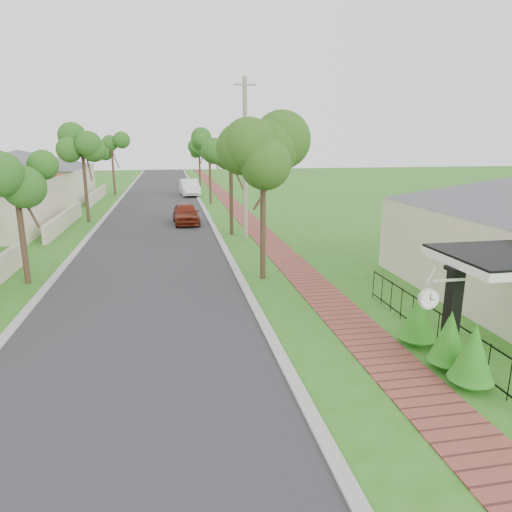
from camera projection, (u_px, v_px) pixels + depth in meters
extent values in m
plane|color=#316919|center=(257.00, 362.00, 11.34)|extent=(160.00, 160.00, 0.00)
cube|color=#28282B|center=(156.00, 225.00, 29.87)|extent=(7.00, 120.00, 0.02)
cube|color=#9E9E99|center=(211.00, 223.00, 30.52)|extent=(0.30, 120.00, 0.10)
cube|color=#9E9E99|center=(97.00, 227.00, 29.22)|extent=(0.30, 120.00, 0.10)
cube|color=brown|center=(249.00, 222.00, 30.98)|extent=(1.50, 120.00, 0.03)
cube|color=white|center=(507.00, 260.00, 10.78)|extent=(2.90, 2.60, 0.20)
cube|color=black|center=(508.00, 254.00, 10.75)|extent=(2.90, 2.60, 0.06)
cube|color=black|center=(451.00, 317.00, 10.88)|extent=(0.30, 0.30, 2.52)
cube|color=black|center=(446.00, 361.00, 11.16)|extent=(0.48, 0.48, 0.24)
cube|color=black|center=(457.00, 269.00, 10.59)|extent=(0.42, 0.42, 0.10)
cube|color=black|center=(440.00, 313.00, 11.98)|extent=(0.03, 8.00, 0.03)
cube|color=black|center=(437.00, 341.00, 12.17)|extent=(0.03, 8.00, 0.03)
cylinder|color=black|center=(510.00, 379.00, 9.54)|extent=(0.02, 0.02, 1.00)
cylinder|color=black|center=(488.00, 364.00, 10.18)|extent=(0.02, 0.02, 1.00)
cylinder|color=black|center=(470.00, 351.00, 10.82)|extent=(0.02, 0.02, 1.00)
cylinder|color=black|center=(453.00, 340.00, 11.45)|extent=(0.02, 0.02, 1.00)
cylinder|color=black|center=(438.00, 329.00, 12.09)|extent=(0.02, 0.02, 1.00)
cylinder|color=black|center=(425.00, 320.00, 12.72)|extent=(0.02, 0.02, 1.00)
cylinder|color=black|center=(412.00, 311.00, 13.36)|extent=(0.02, 0.02, 1.00)
cylinder|color=black|center=(401.00, 303.00, 13.99)|extent=(0.02, 0.02, 1.00)
cylinder|color=black|center=(391.00, 296.00, 14.63)|extent=(0.02, 0.02, 1.00)
cylinder|color=black|center=(382.00, 290.00, 15.26)|extent=(0.02, 0.02, 1.00)
cylinder|color=black|center=(373.00, 284.00, 15.90)|extent=(0.02, 0.02, 1.00)
cylinder|color=#382619|center=(231.00, 196.00, 26.30)|extent=(0.22, 0.22, 4.55)
sphere|color=#1D5416|center=(231.00, 153.00, 25.71)|extent=(1.70, 1.70, 1.70)
cylinder|color=#382619|center=(210.00, 175.00, 39.60)|extent=(0.22, 0.22, 4.90)
sphere|color=#1D5416|center=(209.00, 145.00, 38.96)|extent=(1.70, 1.70, 1.70)
cylinder|color=#382619|center=(200.00, 170.00, 53.03)|extent=(0.22, 0.22, 4.20)
sphere|color=#1D5416|center=(199.00, 150.00, 52.48)|extent=(1.70, 1.70, 1.70)
cylinder|color=#382619|center=(22.00, 234.00, 17.16)|extent=(0.22, 0.22, 3.85)
sphere|color=#1D5416|center=(15.00, 180.00, 16.66)|extent=(1.60, 1.60, 1.60)
cylinder|color=#382619|center=(85.00, 186.00, 30.38)|extent=(0.22, 0.22, 4.90)
sphere|color=#1D5416|center=(82.00, 146.00, 29.74)|extent=(1.70, 1.70, 1.70)
cylinder|color=#382619|center=(113.00, 172.00, 45.67)|extent=(0.22, 0.22, 4.55)
sphere|color=#1D5416|center=(112.00, 148.00, 45.08)|extent=(1.70, 1.70, 1.70)
sphere|color=#206313|center=(471.00, 374.00, 10.10)|extent=(0.76, 0.76, 0.76)
cone|color=#206313|center=(474.00, 350.00, 9.96)|extent=(0.86, 0.86, 1.19)
sphere|color=#206313|center=(447.00, 356.00, 10.96)|extent=(0.72, 0.72, 0.72)
cone|color=#206313|center=(450.00, 334.00, 10.81)|extent=(0.82, 0.82, 1.17)
sphere|color=#206313|center=(417.00, 333.00, 12.29)|extent=(0.78, 0.78, 0.78)
cone|color=#206313|center=(419.00, 314.00, 12.15)|extent=(0.89, 0.89, 1.13)
cube|color=#BFB299|center=(65.00, 220.00, 28.75)|extent=(0.25, 10.00, 1.00)
cube|color=beige|center=(22.00, 185.00, 40.72)|extent=(11.00, 10.00, 3.00)
pyramid|color=#4C4C51|center=(19.00, 159.00, 40.15)|extent=(15.56, 15.56, 1.60)
cube|color=#BFB299|center=(98.00, 195.00, 42.10)|extent=(0.25, 10.00, 1.00)
imported|color=maroon|center=(186.00, 213.00, 30.12)|extent=(1.78, 4.09, 1.37)
imported|color=white|center=(190.00, 188.00, 45.61)|extent=(2.00, 4.98, 1.61)
cylinder|color=#382619|center=(263.00, 219.00, 17.70)|extent=(0.22, 0.22, 4.81)
sphere|color=#325E1B|center=(263.00, 152.00, 17.07)|extent=(2.39, 2.39, 2.39)
cylinder|color=gray|center=(245.00, 161.00, 24.83)|extent=(0.24, 0.24, 8.61)
cube|color=gray|center=(245.00, 85.00, 23.87)|extent=(1.20, 0.08, 0.08)
cube|color=silver|center=(449.00, 280.00, 10.16)|extent=(0.79, 0.05, 0.05)
cylinder|color=silver|center=(430.00, 289.00, 10.13)|extent=(0.02, 0.02, 0.34)
cylinder|color=silver|center=(429.00, 299.00, 10.18)|extent=(0.48, 0.10, 0.48)
cylinder|color=white|center=(430.00, 300.00, 10.13)|extent=(0.41, 0.01, 0.41)
cylinder|color=white|center=(427.00, 298.00, 10.23)|extent=(0.41, 0.01, 0.41)
cube|color=black|center=(430.00, 297.00, 10.10)|extent=(0.01, 0.01, 0.16)
cube|color=black|center=(432.00, 300.00, 10.13)|extent=(0.10, 0.01, 0.02)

